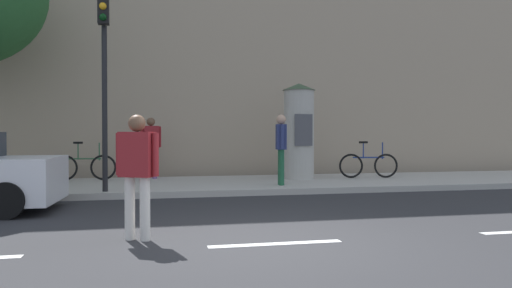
% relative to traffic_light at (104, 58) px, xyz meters
% --- Properties ---
extents(ground_plane, '(80.00, 80.00, 0.00)m').
position_rel_traffic_light_xyz_m(ground_plane, '(2.60, -5.24, -3.16)').
color(ground_plane, '#2B2B2D').
extents(sidewalk_curb, '(36.00, 4.00, 0.15)m').
position_rel_traffic_light_xyz_m(sidewalk_curb, '(2.60, 1.76, -3.08)').
color(sidewalk_curb, '#B2ADA3').
rests_on(sidewalk_curb, ground_plane).
extents(lane_markings, '(25.80, 0.16, 0.01)m').
position_rel_traffic_light_xyz_m(lane_markings, '(2.60, -5.24, -3.15)').
color(lane_markings, silver).
rests_on(lane_markings, ground_plane).
extents(building_backdrop, '(36.00, 5.00, 10.86)m').
position_rel_traffic_light_xyz_m(building_backdrop, '(2.60, 6.76, 2.28)').
color(building_backdrop, tan).
rests_on(building_backdrop, ground_plane).
extents(traffic_light, '(0.24, 0.45, 4.49)m').
position_rel_traffic_light_xyz_m(traffic_light, '(0.00, 0.00, 0.00)').
color(traffic_light, black).
rests_on(traffic_light, sidewalk_curb).
extents(poster_column, '(0.97, 0.97, 2.78)m').
position_rel_traffic_light_xyz_m(poster_column, '(5.25, 2.25, -1.60)').
color(poster_column, '#B2ADA3').
rests_on(poster_column, sidewalk_curb).
extents(pedestrian_in_light_jacket, '(0.58, 0.43, 1.72)m').
position_rel_traffic_light_xyz_m(pedestrian_in_light_jacket, '(0.82, -4.61, -2.14)').
color(pedestrian_in_light_jacket, silver).
rests_on(pedestrian_in_light_jacket, ground_plane).
extents(pedestrian_near_pole, '(0.60, 0.34, 1.79)m').
position_rel_traffic_light_xyz_m(pedestrian_near_pole, '(1.03, 3.14, -1.95)').
color(pedestrian_near_pole, '#724C84').
rests_on(pedestrian_near_pole, sidewalk_curb).
extents(pedestrian_in_red_top, '(0.29, 0.56, 1.80)m').
position_rel_traffic_light_xyz_m(pedestrian_in_red_top, '(4.28, 0.66, -1.95)').
color(pedestrian_in_red_top, '#1E5938').
rests_on(pedestrian_in_red_top, sidewalk_curb).
extents(bicycle_leaning, '(1.76, 0.34, 1.09)m').
position_rel_traffic_light_xyz_m(bicycle_leaning, '(7.35, 2.05, -2.62)').
color(bicycle_leaning, black).
rests_on(bicycle_leaning, sidewalk_curb).
extents(bicycle_upright, '(1.77, 0.17, 1.09)m').
position_rel_traffic_light_xyz_m(bicycle_upright, '(-0.82, 3.05, -2.62)').
color(bicycle_upright, black).
rests_on(bicycle_upright, sidewalk_curb).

